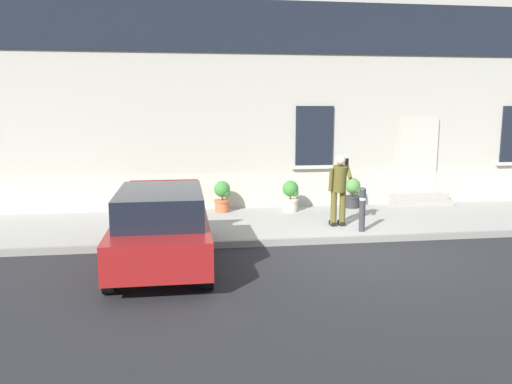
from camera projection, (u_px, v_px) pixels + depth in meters
name	position (u px, v px, depth m)	size (l,w,h in m)	color
ground_plane	(356.00, 255.00, 10.59)	(80.00, 80.00, 0.00)	#232326
sidewalk	(320.00, 222.00, 13.31)	(24.00, 3.60, 0.15)	#99968E
curb_edge	(342.00, 240.00, 11.49)	(24.00, 0.12, 0.15)	gray
building_facade	(301.00, 83.00, 15.14)	(24.00, 1.52, 7.50)	#B2AD9E
entrance_stoop	(420.00, 200.00, 15.26)	(1.80, 0.64, 0.32)	#9E998E
hatchback_car_red	(161.00, 226.00, 9.74)	(1.80, 4.07, 1.50)	maroon
bollard_near_person	(362.00, 208.00, 11.87)	(0.15, 0.15, 1.04)	#333338
person_on_phone	(339.00, 186.00, 12.32)	(0.51, 0.49, 1.75)	#514C1E
planter_olive	(153.00, 198.00, 13.69)	(0.44, 0.44, 0.86)	#606B38
planter_terracotta	(223.00, 196.00, 14.10)	(0.44, 0.44, 0.86)	#B25B38
planter_cream	(291.00, 195.00, 14.18)	(0.44, 0.44, 0.86)	beige
planter_charcoal	(353.00, 192.00, 14.70)	(0.44, 0.44, 0.86)	#2D2D30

